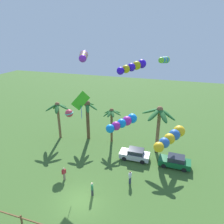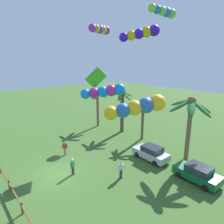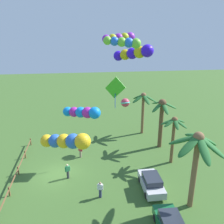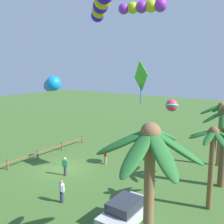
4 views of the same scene
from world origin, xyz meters
name	(u,v)px [view 3 (image 3 of 4)]	position (x,y,z in m)	size (l,w,h in m)	color
ground_plane	(58,174)	(0.00, 0.00, 0.00)	(120.00, 120.00, 0.00)	#3D6028
palm_tree_0	(174,128)	(-0.76, 12.45, 4.16)	(2.95, 3.02, 5.49)	brown
palm_tree_1	(143,103)	(-9.00, 11.19, 4.54)	(3.59, 3.71, 6.02)	brown
palm_tree_2	(197,150)	(6.17, 11.57, 5.31)	(4.59, 4.41, 6.87)	brown
palm_tree_3	(162,113)	(-4.64, 12.39, 4.51)	(3.44, 3.41, 6.33)	brown
rail_fence	(18,170)	(-0.44, -4.03, 0.60)	(13.52, 0.12, 0.95)	brown
parked_car_0	(151,183)	(3.64, 8.90, 0.75)	(3.90, 1.74, 1.51)	#BCBCC1
spectator_0	(100,190)	(4.13, 4.08, 0.81)	(0.30, 0.54, 1.59)	#2D3351
spectator_1	(80,151)	(-3.20, 2.36, 0.81)	(0.41, 0.47, 1.59)	gray
spectator_2	(68,171)	(0.83, 1.08, 0.81)	(0.36, 0.51, 1.59)	#38383D
kite_ball_0	(125,103)	(-5.20, 7.94, 5.88)	(1.44, 1.44, 1.05)	#C3384F
kite_tube_1	(120,38)	(-2.14, 6.73, 13.44)	(1.90, 3.37, 1.00)	purple
kite_tube_2	(82,112)	(3.51, 2.81, 7.92)	(2.41, 3.05, 1.21)	#1080E8
kite_tube_3	(124,42)	(6.60, 5.54, 13.51)	(0.92, 2.33, 0.76)	#6EC734
kite_tube_4	(66,141)	(7.97, 1.74, 7.61)	(2.39, 3.28, 1.45)	yellow
kite_diamond_5	(115,88)	(-2.57, 6.33, 8.34)	(1.56, 2.00, 3.47)	green
kite_tube_6	(134,53)	(3.35, 6.95, 12.52)	(2.69, 2.75, 1.40)	#3011DA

